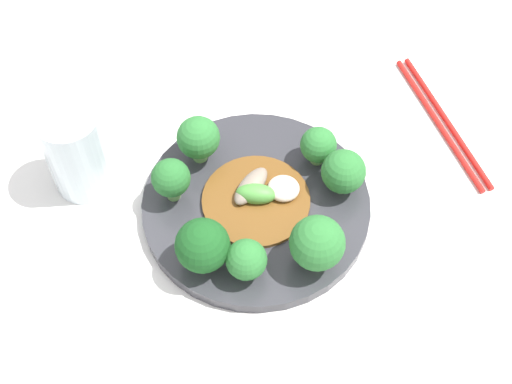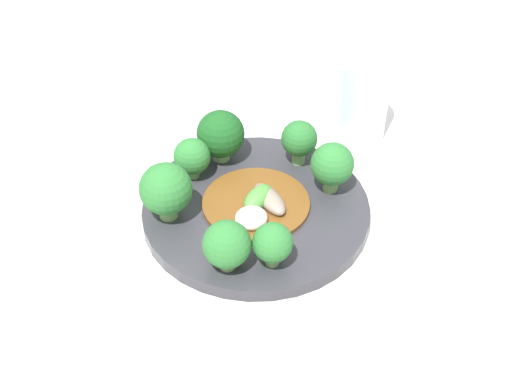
{
  "view_description": "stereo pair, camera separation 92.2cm",
  "coord_description": "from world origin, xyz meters",
  "px_view_note": "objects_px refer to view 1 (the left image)",
  "views": [
    {
      "loc": [
        0.44,
        -0.01,
        1.47
      ],
      "look_at": [
        -0.01,
        0.01,
        0.81
      ],
      "focal_mm": 50.0,
      "sensor_mm": 36.0,
      "label": 1
    },
    {
      "loc": [
        -0.28,
        0.55,
        1.34
      ],
      "look_at": [
        -0.01,
        0.01,
        0.81
      ],
      "focal_mm": 50.0,
      "sensor_mm": 36.0,
      "label": 2
    }
  ],
  "objects_px": {
    "broccoli_northeast": "(317,244)",
    "broccoli_east": "(246,260)",
    "plate": "(256,206)",
    "chopsticks": "(442,122)",
    "broccoli_southeast": "(203,246)",
    "broccoli_north": "(343,172)",
    "broccoli_southwest": "(198,138)",
    "broccoli_northwest": "(318,145)",
    "stirfry_center": "(259,195)",
    "broccoli_south": "(171,179)",
    "drinking_glass": "(77,150)"
  },
  "relations": [
    {
      "from": "chopsticks",
      "to": "stirfry_center",
      "type": "bearing_deg",
      "value": -64.25
    },
    {
      "from": "broccoli_northeast",
      "to": "stirfry_center",
      "type": "distance_m",
      "value": 0.11
    },
    {
      "from": "broccoli_north",
      "to": "broccoli_northwest",
      "type": "xyz_separation_m",
      "value": [
        -0.04,
        -0.02,
        -0.0
      ]
    },
    {
      "from": "plate",
      "to": "broccoli_south",
      "type": "xyz_separation_m",
      "value": [
        -0.01,
        -0.09,
        0.04
      ]
    },
    {
      "from": "broccoli_southwest",
      "to": "broccoli_north",
      "type": "distance_m",
      "value": 0.17
    },
    {
      "from": "broccoli_north",
      "to": "broccoli_south",
      "type": "relative_size",
      "value": 0.99
    },
    {
      "from": "plate",
      "to": "broccoli_east",
      "type": "distance_m",
      "value": 0.1
    },
    {
      "from": "broccoli_southeast",
      "to": "broccoli_north",
      "type": "relative_size",
      "value": 1.16
    },
    {
      "from": "plate",
      "to": "broccoli_northeast",
      "type": "relative_size",
      "value": 3.73
    },
    {
      "from": "broccoli_southeast",
      "to": "stirfry_center",
      "type": "xyz_separation_m",
      "value": [
        -0.08,
        0.06,
        -0.03
      ]
    },
    {
      "from": "plate",
      "to": "chopsticks",
      "type": "height_order",
      "value": "plate"
    },
    {
      "from": "broccoli_east",
      "to": "stirfry_center",
      "type": "relative_size",
      "value": 0.42
    },
    {
      "from": "plate",
      "to": "stirfry_center",
      "type": "relative_size",
      "value": 2.11
    },
    {
      "from": "plate",
      "to": "broccoli_north",
      "type": "xyz_separation_m",
      "value": [
        -0.02,
        0.1,
        0.04
      ]
    },
    {
      "from": "plate",
      "to": "broccoli_south",
      "type": "relative_size",
      "value": 4.48
    },
    {
      "from": "broccoli_east",
      "to": "chopsticks",
      "type": "height_order",
      "value": "broccoli_east"
    },
    {
      "from": "broccoli_south",
      "to": "stirfry_center",
      "type": "relative_size",
      "value": 0.47
    },
    {
      "from": "broccoli_southeast",
      "to": "drinking_glass",
      "type": "relative_size",
      "value": 0.58
    },
    {
      "from": "plate",
      "to": "broccoli_northeast",
      "type": "bearing_deg",
      "value": 36.77
    },
    {
      "from": "drinking_glass",
      "to": "plate",
      "type": "bearing_deg",
      "value": 75.85
    },
    {
      "from": "broccoli_northwest",
      "to": "broccoli_south",
      "type": "distance_m",
      "value": 0.17
    },
    {
      "from": "broccoli_east",
      "to": "chopsticks",
      "type": "xyz_separation_m",
      "value": [
        -0.21,
        0.26,
        -0.04
      ]
    },
    {
      "from": "plate",
      "to": "stirfry_center",
      "type": "height_order",
      "value": "stirfry_center"
    },
    {
      "from": "broccoli_southwest",
      "to": "broccoli_northwest",
      "type": "height_order",
      "value": "broccoli_southwest"
    },
    {
      "from": "broccoli_northwest",
      "to": "stirfry_center",
      "type": "bearing_deg",
      "value": -54.41
    },
    {
      "from": "drinking_glass",
      "to": "broccoli_south",
      "type": "bearing_deg",
      "value": 70.06
    },
    {
      "from": "plate",
      "to": "broccoli_east",
      "type": "relative_size",
      "value": 5.04
    },
    {
      "from": "broccoli_southwest",
      "to": "chopsticks",
      "type": "distance_m",
      "value": 0.31
    },
    {
      "from": "broccoli_north",
      "to": "broccoli_southwest",
      "type": "bearing_deg",
      "value": -107.41
    },
    {
      "from": "plate",
      "to": "broccoli_east",
      "type": "bearing_deg",
      "value": -8.75
    },
    {
      "from": "broccoli_southwest",
      "to": "broccoli_southeast",
      "type": "bearing_deg",
      "value": 1.87
    },
    {
      "from": "broccoli_southwest",
      "to": "broccoli_northwest",
      "type": "distance_m",
      "value": 0.14
    },
    {
      "from": "broccoli_northeast",
      "to": "chopsticks",
      "type": "xyz_separation_m",
      "value": [
        -0.2,
        0.18,
        -0.05
      ]
    },
    {
      "from": "broccoli_northeast",
      "to": "chopsticks",
      "type": "height_order",
      "value": "broccoli_northeast"
    },
    {
      "from": "broccoli_north",
      "to": "drinking_glass",
      "type": "distance_m",
      "value": 0.3
    },
    {
      "from": "broccoli_northwest",
      "to": "chopsticks",
      "type": "xyz_separation_m",
      "value": [
        -0.06,
        0.17,
        -0.04
      ]
    },
    {
      "from": "broccoli_southeast",
      "to": "broccoli_northeast",
      "type": "distance_m",
      "value": 0.12
    },
    {
      "from": "broccoli_southeast",
      "to": "broccoli_southwest",
      "type": "distance_m",
      "value": 0.14
    },
    {
      "from": "broccoli_south",
      "to": "broccoli_north",
      "type": "bearing_deg",
      "value": 90.99
    },
    {
      "from": "drinking_glass",
      "to": "chopsticks",
      "type": "relative_size",
      "value": 0.53
    },
    {
      "from": "broccoli_southwest",
      "to": "drinking_glass",
      "type": "relative_size",
      "value": 0.55
    },
    {
      "from": "broccoli_northeast",
      "to": "broccoli_east",
      "type": "distance_m",
      "value": 0.08
    },
    {
      "from": "broccoli_southeast",
      "to": "broccoli_north",
      "type": "distance_m",
      "value": 0.18
    },
    {
      "from": "broccoli_south",
      "to": "stirfry_center",
      "type": "bearing_deg",
      "value": 85.57
    },
    {
      "from": "broccoli_northeast",
      "to": "broccoli_southwest",
      "type": "bearing_deg",
      "value": -139.85
    },
    {
      "from": "drinking_glass",
      "to": "chopsticks",
      "type": "xyz_separation_m",
      "value": [
        -0.07,
        0.44,
        -0.05
      ]
    },
    {
      "from": "broccoli_southwest",
      "to": "drinking_glass",
      "type": "bearing_deg",
      "value": -83.5
    },
    {
      "from": "broccoli_north",
      "to": "broccoli_east",
      "type": "relative_size",
      "value": 1.11
    },
    {
      "from": "broccoli_northwest",
      "to": "chopsticks",
      "type": "distance_m",
      "value": 0.18
    },
    {
      "from": "broccoli_east",
      "to": "plate",
      "type": "bearing_deg",
      "value": 171.25
    }
  ]
}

